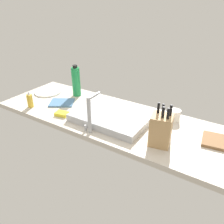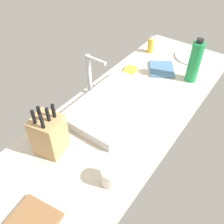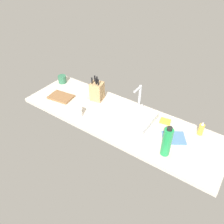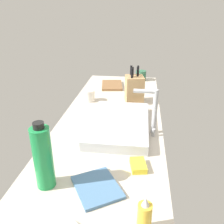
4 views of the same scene
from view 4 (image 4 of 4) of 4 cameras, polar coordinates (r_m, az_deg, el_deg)
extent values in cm
cube|color=beige|center=(134.34, -0.65, -3.44)|extent=(186.69, 58.02, 3.50)
cube|color=#B7BABF|center=(128.02, 1.69, -2.83)|extent=(49.75, 30.85, 4.90)
cylinder|color=#B7BABF|center=(121.08, 10.16, -0.01)|extent=(2.40, 2.40, 23.56)
cylinder|color=#B7BABF|center=(116.84, 7.85, 4.94)|extent=(2.00, 11.01, 2.00)
cylinder|color=#B7BABF|center=(122.37, 9.87, -4.86)|extent=(1.60, 1.60, 4.00)
cube|color=tan|center=(159.63, 5.35, 5.35)|extent=(13.46, 13.50, 17.95)
cylinder|color=black|center=(159.41, 4.59, 9.90)|extent=(1.65, 1.65, 6.24)
cylinder|color=black|center=(159.36, 6.23, 9.83)|extent=(1.65, 1.65, 6.24)
cylinder|color=black|center=(155.55, 4.93, 9.51)|extent=(1.65, 1.65, 6.24)
cylinder|color=black|center=(156.74, 6.16, 9.58)|extent=(1.65, 1.65, 6.24)
cylinder|color=black|center=(152.89, 4.78, 9.25)|extent=(1.65, 1.65, 6.24)
cube|color=brown|center=(193.31, 0.00, 6.41)|extent=(25.52, 19.09, 1.80)
cylinder|color=gold|center=(76.05, 7.72, -23.79)|extent=(4.27, 4.27, 9.91)
cone|color=silver|center=(71.44, 8.03, -20.40)|extent=(2.35, 2.35, 2.80)
cylinder|color=#1E8E47|center=(88.72, -16.11, -10.53)|extent=(6.83, 6.83, 23.76)
cylinder|color=black|center=(82.14, -17.17, -3.09)|extent=(3.75, 3.75, 2.20)
cube|color=teal|center=(91.07, -3.61, -17.44)|extent=(22.93, 21.88, 1.20)
cylinder|color=silver|center=(163.57, -5.50, 3.91)|extent=(7.56, 7.56, 7.67)
cylinder|color=#2D6647|center=(209.95, 6.91, 8.64)|extent=(8.75, 8.75, 8.23)
cube|color=yellow|center=(100.30, 6.26, -12.52)|extent=(9.98, 7.60, 2.40)
camera|label=1|loc=(2.10, 39.47, 23.58)|focal=36.26mm
camera|label=2|loc=(2.04, -13.58, 30.89)|focal=39.57mm
camera|label=3|loc=(1.67, -82.23, 29.71)|focal=36.17mm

